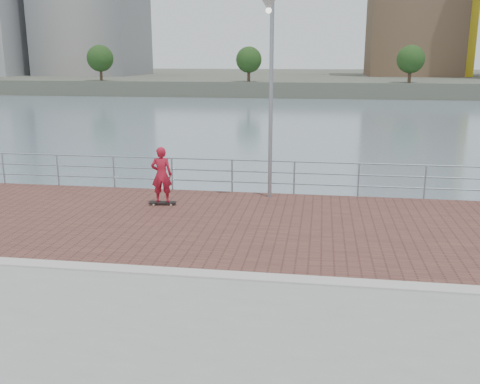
# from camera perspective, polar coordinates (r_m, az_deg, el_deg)

# --- Properties ---
(water) EXTENTS (400.00, 400.00, 0.00)m
(water) POSITION_cam_1_polar(r_m,az_deg,el_deg) (12.05, -1.50, -17.81)
(water) COLOR slate
(water) RESTS_ON ground
(brick_lane) EXTENTS (40.00, 6.80, 0.02)m
(brick_lane) POSITION_cam_1_polar(r_m,az_deg,el_deg) (14.45, 0.96, -3.42)
(brick_lane) COLOR brown
(brick_lane) RESTS_ON seawall
(curb) EXTENTS (40.00, 0.40, 0.06)m
(curb) POSITION_cam_1_polar(r_m,az_deg,el_deg) (11.11, -1.57, -8.89)
(curb) COLOR #B7B5AD
(curb) RESTS_ON seawall
(far_shore) EXTENTS (320.00, 95.00, 2.50)m
(far_shore) POSITION_cam_1_polar(r_m,az_deg,el_deg) (132.66, 8.03, 11.88)
(far_shore) COLOR #4C5142
(far_shore) RESTS_ON ground
(guardrail) EXTENTS (39.06, 0.06, 1.13)m
(guardrail) POSITION_cam_1_polar(r_m,az_deg,el_deg) (17.54, 2.46, 2.04)
(guardrail) COLOR #8C9EA8
(guardrail) RESTS_ON brick_lane
(street_lamp) EXTENTS (0.46, 1.34, 6.30)m
(street_lamp) POSITION_cam_1_polar(r_m,az_deg,el_deg) (16.16, 3.23, 14.51)
(street_lamp) COLOR gray
(street_lamp) RESTS_ON brick_lane
(skateboard) EXTENTS (0.84, 0.33, 0.09)m
(skateboard) POSITION_cam_1_polar(r_m,az_deg,el_deg) (16.40, -8.26, -1.11)
(skateboard) COLOR black
(skateboard) RESTS_ON brick_lane
(skateboarder) EXTENTS (0.68, 0.50, 1.70)m
(skateboarder) POSITION_cam_1_polar(r_m,az_deg,el_deg) (16.19, -8.37, 1.83)
(skateboarder) COLOR #AC172B
(skateboarder) RESTS_ON skateboard
(shoreline_trees) EXTENTS (109.30, 4.44, 5.92)m
(shoreline_trees) POSITION_cam_1_polar(r_m,az_deg,el_deg) (87.54, 2.68, 13.99)
(shoreline_trees) COLOR #473323
(shoreline_trees) RESTS_ON far_shore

